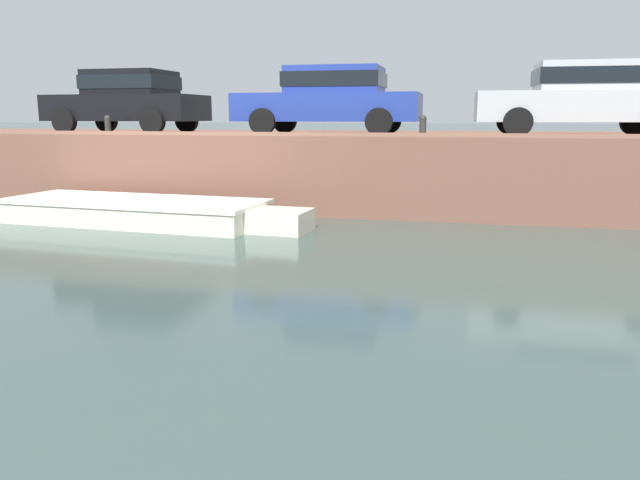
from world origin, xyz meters
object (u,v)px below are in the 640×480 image
object	(u,v)px
car_leftmost_black	(129,99)
mooring_bollard_mid	(423,125)
boat_moored_west_cream	(146,212)
car_centre_silver	(584,96)
car_left_inner_blue	(331,98)
mooring_bollard_west	(108,124)

from	to	relation	value
car_leftmost_black	mooring_bollard_mid	xyz separation A→B (m)	(7.50, -1.34, -0.61)
boat_moored_west_cream	car_centre_silver	xyz separation A→B (m)	(8.73, 3.12, 2.35)
car_leftmost_black	car_left_inner_blue	distance (m)	5.25
boat_moored_west_cream	mooring_bollard_west	distance (m)	3.11
car_leftmost_black	car_left_inner_blue	world-z (taller)	same
car_leftmost_black	car_centre_silver	world-z (taller)	same
boat_moored_west_cream	car_centre_silver	distance (m)	9.56
car_leftmost_black	car_centre_silver	bearing A→B (deg)	0.02
boat_moored_west_cream	mooring_bollard_mid	distance (m)	5.98
mooring_bollard_mid	boat_moored_west_cream	bearing A→B (deg)	-161.88
car_centre_silver	mooring_bollard_west	distance (m)	10.69
boat_moored_west_cream	mooring_bollard_mid	size ratio (longest dim) A/B	14.78
mooring_bollard_west	mooring_bollard_mid	bearing A→B (deg)	0.00
car_centre_silver	mooring_bollard_mid	bearing A→B (deg)	-157.85
mooring_bollard_west	car_left_inner_blue	bearing A→B (deg)	14.85
mooring_bollard_mid	car_leftmost_black	bearing A→B (deg)	169.88
car_leftmost_black	mooring_bollard_mid	bearing A→B (deg)	-10.12
boat_moored_west_cream	car_leftmost_black	world-z (taller)	car_leftmost_black
car_leftmost_black	car_centre_silver	size ratio (longest dim) A/B	0.88
car_left_inner_blue	car_centre_silver	size ratio (longest dim) A/B	0.97
car_leftmost_black	mooring_bollard_west	size ratio (longest dim) A/B	8.71
mooring_bollard_mid	car_centre_silver	bearing A→B (deg)	22.15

